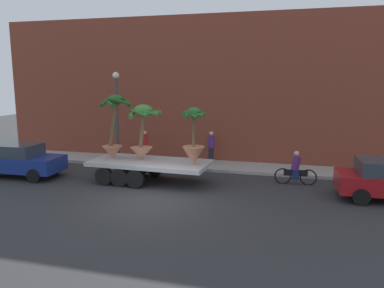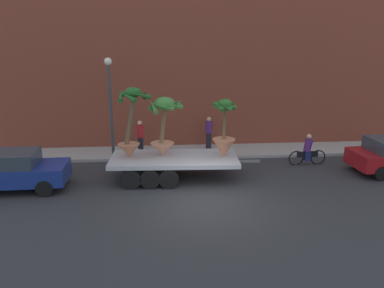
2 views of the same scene
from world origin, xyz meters
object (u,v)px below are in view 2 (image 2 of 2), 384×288
potted_palm_rear (164,125)px  cyclist (308,151)px  pedestrian_near_gate (140,137)px  flatbed_trailer (168,162)px  potted_palm_middle (131,125)px  trailing_car (12,170)px  pedestrian_far_left (209,132)px  street_lamp (110,95)px  potted_palm_front (224,136)px

potted_palm_rear → cyclist: bearing=9.3°
pedestrian_near_gate → flatbed_trailer: bearing=-67.5°
potted_palm_middle → trailing_car: potted_palm_middle is taller
flatbed_trailer → cyclist: bearing=11.3°
cyclist → pedestrian_near_gate: (-8.00, 1.96, 0.37)m
potted_palm_rear → cyclist: 7.08m
pedestrian_far_left → street_lamp: (-4.90, -1.14, 2.19)m
flatbed_trailer → pedestrian_far_left: pedestrian_far_left is taller
potted_palm_rear → street_lamp: bearing=134.5°
potted_palm_front → pedestrian_far_left: 4.21m
potted_palm_middle → cyclist: size_ratio=1.61×
trailing_car → pedestrian_far_left: 9.61m
potted_palm_front → potted_palm_rear: bearing=171.0°
potted_palm_middle → street_lamp: (-1.16, 2.69, 0.85)m
potted_palm_middle → potted_palm_front: (3.87, -0.28, -0.47)m
potted_palm_front → trailing_car: 8.60m
potted_palm_middle → cyclist: bearing=8.6°
pedestrian_near_gate → potted_palm_middle: bearing=-93.0°
flatbed_trailer → potted_palm_front: 2.62m
flatbed_trailer → cyclist: size_ratio=3.49×
potted_palm_rear → potted_palm_middle: potted_palm_middle is taller
pedestrian_near_gate → potted_palm_front: bearing=-43.1°
cyclist → pedestrian_near_gate: size_ratio=1.08×
cyclist → trailing_car: bearing=-170.7°
cyclist → street_lamp: size_ratio=0.38×
street_lamp → potted_palm_rear: bearing=-45.5°
flatbed_trailer → pedestrian_near_gate: pedestrian_near_gate is taller
street_lamp → pedestrian_far_left: bearing=13.1°
cyclist → trailing_car: trailing_car is taller
potted_palm_rear → potted_palm_front: 2.57m
potted_palm_rear → cyclist: potted_palm_rear is taller
potted_palm_front → cyclist: potted_palm_front is taller
potted_palm_rear → trailing_car: (-6.01, -0.97, -1.50)m
potted_palm_front → street_lamp: size_ratio=0.51×
trailing_car → potted_palm_middle: bearing=10.4°
cyclist → street_lamp: 9.78m
trailing_car → street_lamp: size_ratio=0.86×
potted_palm_front → cyclist: (4.29, 1.51, -1.24)m
potted_palm_rear → potted_palm_middle: (-1.37, -0.12, 0.05)m
potted_palm_rear → pedestrian_far_left: (2.37, 3.72, -1.28)m
cyclist → street_lamp: bearing=171.1°
potted_palm_front → pedestrian_far_left: size_ratio=1.45×
potted_palm_middle → trailing_car: size_ratio=0.71×
flatbed_trailer → cyclist: 6.77m
flatbed_trailer → potted_palm_rear: 1.59m
flatbed_trailer → trailing_car: (-6.16, -0.76, 0.07)m
flatbed_trailer → cyclist: (6.64, 1.33, -0.09)m
cyclist → street_lamp: (-9.32, 1.46, 2.56)m
potted_palm_middle → cyclist: (8.16, 1.23, -1.71)m
flatbed_trailer → potted_palm_front: (2.35, -0.18, 1.15)m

